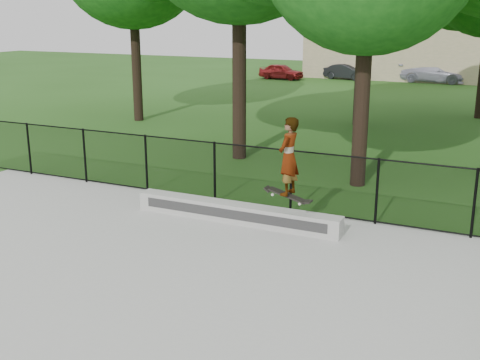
{
  "coord_description": "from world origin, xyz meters",
  "views": [
    {
      "loc": [
        6.64,
        -6.75,
        4.59
      ],
      "look_at": [
        1.49,
        4.2,
        1.2
      ],
      "focal_mm": 45.0,
      "sensor_mm": 36.0,
      "label": 1
    }
  ],
  "objects_px": {
    "car_a": "(281,71)",
    "car_c": "(433,73)",
    "car_b": "(347,72)",
    "skater_airborne": "(289,158)",
    "grind_ledge": "(236,213)"
  },
  "relations": [
    {
      "from": "car_a",
      "to": "skater_airborne",
      "type": "distance_m",
      "value": 31.02
    },
    {
      "from": "car_c",
      "to": "car_a",
      "type": "bearing_deg",
      "value": 105.31
    },
    {
      "from": "car_b",
      "to": "skater_airborne",
      "type": "bearing_deg",
      "value": -153.68
    },
    {
      "from": "car_b",
      "to": "grind_ledge",
      "type": "bearing_deg",
      "value": -155.96
    },
    {
      "from": "car_c",
      "to": "skater_airborne",
      "type": "bearing_deg",
      "value": -175.47
    },
    {
      "from": "grind_ledge",
      "to": "car_c",
      "type": "height_order",
      "value": "car_c"
    },
    {
      "from": "car_a",
      "to": "car_b",
      "type": "bearing_deg",
      "value": -60.96
    },
    {
      "from": "car_a",
      "to": "car_c",
      "type": "xyz_separation_m",
      "value": [
        9.98,
        2.38,
        0.09
      ]
    },
    {
      "from": "car_b",
      "to": "skater_airborne",
      "type": "height_order",
      "value": "skater_airborne"
    },
    {
      "from": "car_b",
      "to": "skater_airborne",
      "type": "distance_m",
      "value": 31.45
    },
    {
      "from": "car_b",
      "to": "car_c",
      "type": "distance_m",
      "value": 5.77
    },
    {
      "from": "car_c",
      "to": "skater_airborne",
      "type": "xyz_separation_m",
      "value": [
        1.44,
        -31.19,
        1.09
      ]
    },
    {
      "from": "car_b",
      "to": "skater_airborne",
      "type": "xyz_separation_m",
      "value": [
        7.18,
        -30.6,
        1.19
      ]
    },
    {
      "from": "car_a",
      "to": "car_c",
      "type": "bearing_deg",
      "value": -70.35
    },
    {
      "from": "grind_ledge",
      "to": "skater_airborne",
      "type": "relative_size",
      "value": 2.69
    }
  ]
}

